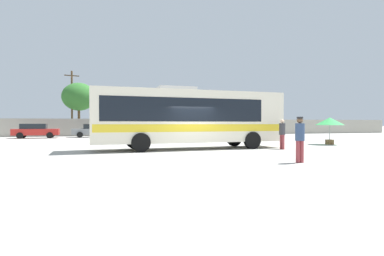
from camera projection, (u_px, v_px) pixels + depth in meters
name	position (u px, v px, depth m)	size (l,w,h in m)	color
ground_plane	(161.00, 141.00, 26.39)	(300.00, 300.00, 0.00)	#A3A099
perimeter_wall	(140.00, 127.00, 39.48)	(80.00, 0.30, 2.13)	#9E998C
coach_bus_cream_yellow	(188.00, 116.00, 18.57)	(11.69, 2.98, 3.72)	silver
attendant_by_bus_door	(282.00, 132.00, 18.28)	(0.42, 0.42, 1.79)	#99383D
passenger_waiting_on_apron	(300.00, 137.00, 12.06)	(0.40, 0.40, 1.81)	#99383D
vendor_umbrella_near_gate_green	(330.00, 122.00, 22.51)	(2.02, 2.02, 1.98)	gray
parked_car_leftmost_red	(36.00, 131.00, 32.18)	(4.50, 2.11, 1.51)	red
parked_car_second_grey	(94.00, 130.00, 34.48)	(4.68, 2.26, 1.48)	slate
parked_car_third_silver	(148.00, 130.00, 36.54)	(4.50, 2.19, 1.54)	#B7BABF
parked_car_rightmost_dark_blue	(197.00, 130.00, 37.34)	(4.39, 2.19, 1.46)	navy
utility_pole_near	(72.00, 102.00, 39.56)	(1.77, 0.56, 8.32)	#4C3823
roadside_tree_midleft	(79.00, 97.00, 40.04)	(4.27, 4.27, 6.85)	brown
roadside_tree_midright	(158.00, 106.00, 46.78)	(5.62, 5.62, 6.60)	brown
roadside_tree_right	(149.00, 108.00, 45.64)	(3.58, 3.58, 5.39)	brown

